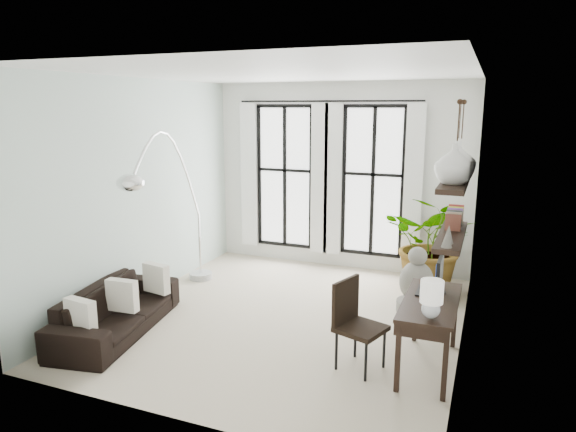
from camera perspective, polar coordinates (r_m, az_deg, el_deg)
The scene contains 16 objects.
floor at distance 7.07m, azimuth -0.31°, elevation -11.20°, with size 5.00×5.00×0.00m, color beige.
ceiling at distance 6.50m, azimuth -0.35°, elevation 15.65°, with size 5.00×5.00×0.00m, color white.
wall_left at distance 7.72m, azimuth -16.01°, elevation 2.71°, with size 5.00×5.00×0.00m, color silver.
wall_right at distance 6.14m, azimuth 19.53°, elevation 0.14°, with size 5.00×5.00×0.00m, color white.
wall_back at distance 8.94m, azimuth 5.72°, elevation 4.36°, with size 4.50×4.50×0.00m, color white.
windows at distance 8.93m, azimuth 4.35°, elevation 4.12°, with size 3.26×0.13×2.65m.
wall_shelves at distance 5.48m, azimuth 17.86°, elevation 0.25°, with size 0.25×1.30×0.60m.
sofa at distance 6.89m, azimuth -18.48°, elevation -9.84°, with size 2.03×0.79×0.59m, color black.
throw_pillows at distance 6.76m, azimuth -17.94°, elevation -8.39°, with size 0.40×1.52×0.40m.
plant at distance 8.07m, azimuth 15.90°, elevation -3.01°, with size 1.36×1.18×1.51m, color #2D7228.
desk at distance 5.69m, azimuth 15.46°, elevation -9.66°, with size 0.56×1.33×1.17m.
desk_chair at distance 5.69m, azimuth 7.36°, elevation -11.22°, with size 0.59×0.59×0.98m.
arc_lamp at distance 7.27m, azimuth -13.19°, elevation 4.99°, with size 0.75×2.46×2.48m.
buddha at distance 7.33m, azimuth 14.05°, elevation -7.43°, with size 0.52×0.52×0.93m.
vase_a at distance 5.12m, azimuth 18.01°, elevation 5.54°, with size 0.37×0.37×0.38m, color white.
vase_b at distance 5.51m, azimuth 18.31°, elevation 5.95°, with size 0.37×0.37×0.38m, color white.
Camera 1 is at (2.44, -6.02, 2.80)m, focal length 32.00 mm.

